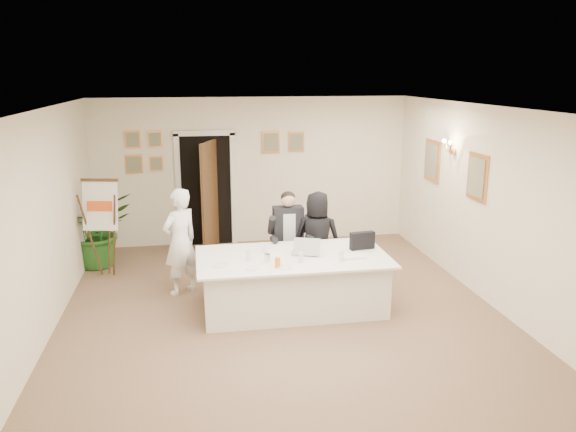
% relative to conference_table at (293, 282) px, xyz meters
% --- Properties ---
extents(floor, '(7.00, 7.00, 0.00)m').
position_rel_conference_table_xyz_m(floor, '(-0.18, -0.14, -0.39)').
color(floor, brown).
rests_on(floor, ground).
extents(ceiling, '(6.00, 7.00, 0.02)m').
position_rel_conference_table_xyz_m(ceiling, '(-0.18, -0.14, 2.41)').
color(ceiling, white).
rests_on(ceiling, wall_back).
extents(wall_back, '(6.00, 0.10, 2.80)m').
position_rel_conference_table_xyz_m(wall_back, '(-0.18, 3.36, 1.01)').
color(wall_back, beige).
rests_on(wall_back, floor).
extents(wall_front, '(6.00, 0.10, 2.80)m').
position_rel_conference_table_xyz_m(wall_front, '(-0.18, -3.64, 1.01)').
color(wall_front, beige).
rests_on(wall_front, floor).
extents(wall_left, '(0.10, 7.00, 2.80)m').
position_rel_conference_table_xyz_m(wall_left, '(-3.18, -0.14, 1.01)').
color(wall_left, beige).
rests_on(wall_left, floor).
extents(wall_right, '(0.10, 7.00, 2.80)m').
position_rel_conference_table_xyz_m(wall_right, '(2.82, -0.14, 1.01)').
color(wall_right, beige).
rests_on(wall_right, floor).
extents(doorway, '(1.14, 0.86, 2.20)m').
position_rel_conference_table_xyz_m(doorway, '(-1.06, 3.18, 0.65)').
color(doorway, black).
rests_on(doorway, floor).
extents(pictures_back_wall, '(3.40, 0.06, 0.80)m').
position_rel_conference_table_xyz_m(pictures_back_wall, '(-0.98, 3.33, 1.46)').
color(pictures_back_wall, '#D28747').
rests_on(pictures_back_wall, wall_back).
extents(pictures_right_wall, '(0.06, 2.20, 0.80)m').
position_rel_conference_table_xyz_m(pictures_right_wall, '(2.79, 1.06, 1.36)').
color(pictures_right_wall, '#D28747').
rests_on(pictures_right_wall, wall_right).
extents(wall_sconce, '(0.20, 0.30, 0.24)m').
position_rel_conference_table_xyz_m(wall_sconce, '(2.72, 1.06, 1.71)').
color(wall_sconce, '#B27E39').
rests_on(wall_sconce, wall_right).
extents(conference_table, '(2.64, 1.41, 0.78)m').
position_rel_conference_table_xyz_m(conference_table, '(0.00, 0.00, 0.00)').
color(conference_table, white).
rests_on(conference_table, floor).
extents(seated_man, '(0.72, 0.75, 1.48)m').
position_rel_conference_table_xyz_m(seated_man, '(0.12, 1.04, 0.35)').
color(seated_man, black).
rests_on(seated_man, floor).
extents(flip_chart, '(0.57, 0.40, 1.59)m').
position_rel_conference_table_xyz_m(flip_chart, '(-2.76, 1.79, 0.35)').
color(flip_chart, '#321C10').
rests_on(flip_chart, floor).
extents(standing_man, '(0.70, 0.67, 1.61)m').
position_rel_conference_table_xyz_m(standing_man, '(-1.54, 0.85, 0.41)').
color(standing_man, white).
rests_on(standing_man, floor).
extents(standing_woman, '(0.81, 0.63, 1.48)m').
position_rel_conference_table_xyz_m(standing_woman, '(0.55, 0.88, 0.35)').
color(standing_woman, black).
rests_on(standing_woman, floor).
extents(potted_palm, '(1.51, 1.47, 1.28)m').
position_rel_conference_table_xyz_m(potted_palm, '(-2.98, 2.36, 0.24)').
color(potted_palm, '#225C1E').
rests_on(potted_palm, floor).
extents(laptop, '(0.47, 0.47, 0.28)m').
position_rel_conference_table_xyz_m(laptop, '(0.19, 0.08, 0.52)').
color(laptop, '#B7BABC').
rests_on(laptop, conference_table).
extents(laptop_bag, '(0.37, 0.15, 0.25)m').
position_rel_conference_table_xyz_m(laptop_bag, '(1.04, 0.14, 0.51)').
color(laptop_bag, black).
rests_on(laptop_bag, conference_table).
extents(paper_stack, '(0.34, 0.25, 0.03)m').
position_rel_conference_table_xyz_m(paper_stack, '(0.80, -0.19, 0.40)').
color(paper_stack, white).
rests_on(paper_stack, conference_table).
extents(plate_left, '(0.26, 0.26, 0.01)m').
position_rel_conference_table_xyz_m(plate_left, '(-1.01, -0.24, 0.39)').
color(plate_left, white).
rests_on(plate_left, conference_table).
extents(plate_mid, '(0.24, 0.24, 0.01)m').
position_rel_conference_table_xyz_m(plate_mid, '(-0.60, -0.44, 0.39)').
color(plate_mid, white).
rests_on(plate_mid, conference_table).
extents(plate_near, '(0.27, 0.27, 0.01)m').
position_rel_conference_table_xyz_m(plate_near, '(-0.18, -0.46, 0.39)').
color(plate_near, white).
rests_on(plate_near, conference_table).
extents(glass_a, '(0.06, 0.06, 0.14)m').
position_rel_conference_table_xyz_m(glass_a, '(-0.62, -0.09, 0.45)').
color(glass_a, silver).
rests_on(glass_a, conference_table).
extents(glass_b, '(0.07, 0.07, 0.14)m').
position_rel_conference_table_xyz_m(glass_b, '(0.06, -0.29, 0.45)').
color(glass_b, silver).
rests_on(glass_b, conference_table).
extents(glass_c, '(0.07, 0.07, 0.14)m').
position_rel_conference_table_xyz_m(glass_c, '(0.60, -0.34, 0.45)').
color(glass_c, silver).
rests_on(glass_c, conference_table).
extents(glass_d, '(0.06, 0.06, 0.14)m').
position_rel_conference_table_xyz_m(glass_d, '(-0.36, 0.21, 0.45)').
color(glass_d, silver).
rests_on(glass_d, conference_table).
extents(oj_glass, '(0.09, 0.09, 0.13)m').
position_rel_conference_table_xyz_m(oj_glass, '(-0.28, -0.43, 0.45)').
color(oj_glass, orange).
rests_on(oj_glass, conference_table).
extents(steel_jug, '(0.09, 0.09, 0.11)m').
position_rel_conference_table_xyz_m(steel_jug, '(-0.38, -0.19, 0.44)').
color(steel_jug, silver).
rests_on(steel_jug, conference_table).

